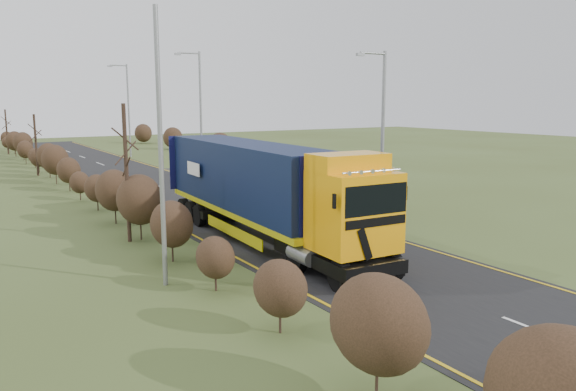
% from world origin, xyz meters
% --- Properties ---
extents(ground, '(160.00, 160.00, 0.00)m').
position_xyz_m(ground, '(0.00, 0.00, 0.00)').
color(ground, '#404B20').
rests_on(ground, ground).
extents(road, '(8.00, 120.00, 0.02)m').
position_xyz_m(road, '(0.00, 10.00, 0.01)').
color(road, black).
rests_on(road, ground).
extents(layby, '(6.00, 18.00, 0.02)m').
position_xyz_m(layby, '(6.50, 20.00, 0.01)').
color(layby, '#292625').
rests_on(layby, ground).
extents(lane_markings, '(7.52, 116.00, 0.01)m').
position_xyz_m(lane_markings, '(0.00, 9.69, 0.03)').
color(lane_markings, gold).
rests_on(lane_markings, road).
extents(hedgerow, '(2.24, 102.04, 6.05)m').
position_xyz_m(hedgerow, '(-6.00, 7.89, 1.62)').
color(hedgerow, black).
rests_on(hedgerow, ground).
extents(lorry, '(3.25, 15.90, 4.40)m').
position_xyz_m(lorry, '(-1.56, 0.88, 2.50)').
color(lorry, black).
rests_on(lorry, ground).
extents(car_red_hatchback, '(1.75, 3.52, 1.15)m').
position_xyz_m(car_red_hatchback, '(5.23, 19.21, 0.58)').
color(car_red_hatchback, maroon).
rests_on(car_red_hatchback, ground).
extents(car_blue_sedan, '(3.38, 3.85, 1.26)m').
position_xyz_m(car_blue_sedan, '(6.33, 21.84, 0.63)').
color(car_blue_sedan, '#0A1338').
rests_on(car_blue_sedan, ground).
extents(streetlight_near, '(1.82, 0.18, 8.54)m').
position_xyz_m(streetlight_near, '(5.36, 1.03, 4.69)').
color(streetlight_near, gray).
rests_on(streetlight_near, ground).
extents(streetlight_mid, '(2.11, 0.20, 9.95)m').
position_xyz_m(streetlight_mid, '(4.51, 21.76, 5.51)').
color(streetlight_mid, gray).
rests_on(streetlight_mid, ground).
extents(streetlight_far, '(2.12, 0.20, 10.01)m').
position_xyz_m(streetlight_far, '(4.46, 41.34, 5.55)').
color(streetlight_far, gray).
rests_on(streetlight_far, ground).
extents(left_pole, '(0.16, 0.16, 9.13)m').
position_xyz_m(left_pole, '(-7.20, -2.53, 4.57)').
color(left_pole, gray).
rests_on(left_pole, ground).
extents(speed_sign, '(0.68, 0.10, 2.46)m').
position_xyz_m(speed_sign, '(5.10, 11.70, 1.73)').
color(speed_sign, gray).
rests_on(speed_sign, ground).
extents(warning_board, '(0.65, 0.11, 1.69)m').
position_xyz_m(warning_board, '(5.80, 23.74, 1.01)').
color(warning_board, gray).
rests_on(warning_board, ground).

